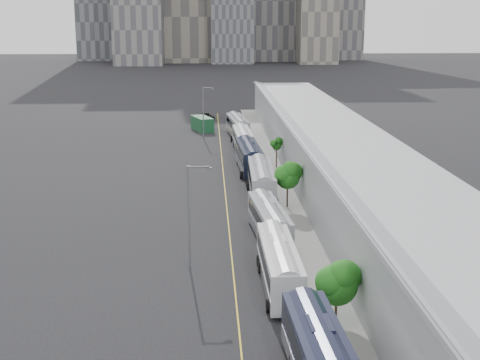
{
  "coord_description": "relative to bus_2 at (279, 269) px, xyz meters",
  "views": [
    {
      "loc": [
        -3.4,
        -14.66,
        20.77
      ],
      "look_at": [
        0.04,
        58.66,
        3.0
      ],
      "focal_mm": 50.0,
      "sensor_mm": 36.0,
      "label": 1
    }
  ],
  "objects": [
    {
      "name": "suv",
      "position": [
        -5.83,
        90.51,
        -0.87
      ],
      "size": [
        3.78,
        5.42,
        1.37
      ],
      "primitive_type": "imported",
      "rotation": [
        0.0,
        0.0,
        0.34
      ],
      "color": "black",
      "rests_on": "ground"
    },
    {
      "name": "bus_7",
      "position": [
        -0.26,
        69.41,
        0.04
      ],
      "size": [
        3.82,
        13.21,
        3.81
      ],
      "rotation": [
        0.0,
        0.0,
        0.09
      ],
      "color": "gray",
      "rests_on": "ground"
    },
    {
      "name": "bus_2",
      "position": [
        0.0,
        0.0,
        0.0
      ],
      "size": [
        2.83,
        12.68,
        3.7
      ],
      "rotation": [
        0.0,
        0.0,
        0.01
      ],
      "color": "silver",
      "rests_on": "ground"
    },
    {
      "name": "sidewalk",
      "position": [
        7.0,
        20.32,
        -1.5
      ],
      "size": [
        10.0,
        170.0,
        0.12
      ],
      "primitive_type": "cube",
      "color": "gray",
      "rests_on": "ground"
    },
    {
      "name": "bus_4",
      "position": [
        0.73,
        27.44,
        0.12
      ],
      "size": [
        3.07,
        13.66,
        3.97
      ],
      "rotation": [
        0.0,
        0.0,
        -0.02
      ],
      "color": "gray",
      "rests_on": "ground"
    },
    {
      "name": "bus_3",
      "position": [
        0.28,
        11.81,
        -0.07
      ],
      "size": [
        3.43,
        12.28,
        3.54
      ],
      "rotation": [
        0.0,
        0.0,
        0.08
      ],
      "color": "gray",
      "rests_on": "ground"
    },
    {
      "name": "tree_1",
      "position": [
        3.33,
        -6.48,
        1.7
      ],
      "size": [
        2.94,
        2.94,
        4.74
      ],
      "color": "black",
      "rests_on": "ground"
    },
    {
      "name": "shipping_container",
      "position": [
        -6.7,
        76.96,
        -0.26
      ],
      "size": [
        4.55,
        7.17,
        2.6
      ],
      "primitive_type": "cube",
      "rotation": [
        0.0,
        0.0,
        0.31
      ],
      "color": "#144325",
      "rests_on": "ground"
    },
    {
      "name": "tree_2",
      "position": [
        3.3,
        22.79,
        2.44
      ],
      "size": [
        2.77,
        2.77,
        5.4
      ],
      "color": "black",
      "rests_on": "ground"
    },
    {
      "name": "lane_line",
      "position": [
        -3.5,
        20.32,
        -1.55
      ],
      "size": [
        0.12,
        160.0,
        0.02
      ],
      "primitive_type": "cube",
      "color": "gold",
      "rests_on": "ground"
    },
    {
      "name": "bus_6",
      "position": [
        -0.01,
        56.13,
        -0.03
      ],
      "size": [
        2.89,
        12.51,
        3.64
      ],
      "rotation": [
        0.0,
        0.0,
        0.03
      ],
      "color": "white",
      "rests_on": "ground"
    },
    {
      "name": "street_lamp_near",
      "position": [
        -6.99,
        4.64,
        3.6
      ],
      "size": [
        2.04,
        0.22,
        8.94
      ],
      "color": "#59595E",
      "rests_on": "ground"
    },
    {
      "name": "street_lamp_far",
      "position": [
        -6.21,
        67.74,
        3.68
      ],
      "size": [
        2.04,
        0.22,
        9.11
      ],
      "color": "#59595E",
      "rests_on": "ground"
    },
    {
      "name": "tree_3",
      "position": [
        4.15,
        43.47,
        1.78
      ],
      "size": [
        1.3,
        1.3,
        4.07
      ],
      "color": "black",
      "rests_on": "ground"
    },
    {
      "name": "depot",
      "position": [
        10.99,
        20.32,
        1.95
      ],
      "size": [
        12.45,
        160.4,
        7.2
      ],
      "color": "gray",
      "rests_on": "ground"
    },
    {
      "name": "bus_5",
      "position": [
        0.14,
        41.89,
        0.11
      ],
      "size": [
        3.3,
        13.61,
        3.95
      ],
      "rotation": [
        0.0,
        0.0,
        0.04
      ],
      "color": "black",
      "rests_on": "ground"
    }
  ]
}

